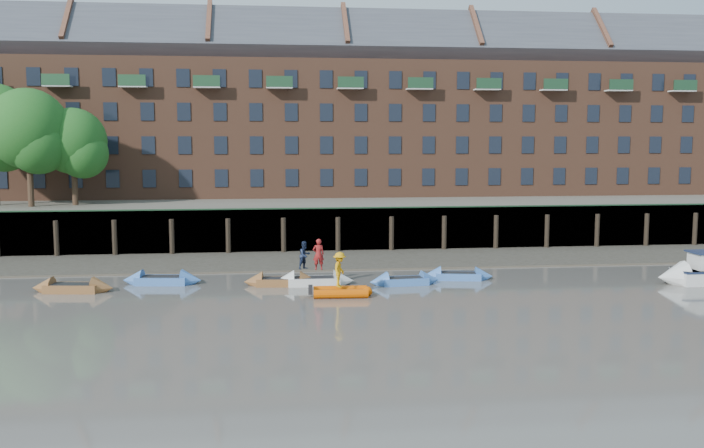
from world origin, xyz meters
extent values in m
plane|color=#625D57|center=(0.00, 0.00, 0.00)|extent=(220.00, 220.00, 0.00)
cube|color=#3D382F|center=(0.00, 18.00, 0.00)|extent=(110.00, 8.00, 0.50)
cube|color=#4C4336|center=(0.00, 14.60, 0.00)|extent=(110.00, 1.60, 0.10)
cube|color=#2D2A26|center=(0.00, 22.40, 1.60)|extent=(110.00, 0.80, 3.20)
cylinder|color=black|center=(-22.00, 21.75, 1.30)|extent=(0.36, 0.36, 2.60)
cylinder|color=black|center=(-18.00, 21.75, 1.30)|extent=(0.36, 0.36, 2.60)
cylinder|color=black|center=(-14.00, 21.75, 1.30)|extent=(0.36, 0.36, 2.60)
cylinder|color=black|center=(-10.00, 21.75, 1.30)|extent=(0.36, 0.36, 2.60)
cylinder|color=black|center=(-6.00, 21.75, 1.30)|extent=(0.36, 0.36, 2.60)
cylinder|color=black|center=(-2.00, 21.75, 1.30)|extent=(0.36, 0.36, 2.60)
cylinder|color=black|center=(2.00, 21.75, 1.30)|extent=(0.36, 0.36, 2.60)
cylinder|color=black|center=(6.00, 21.75, 1.30)|extent=(0.36, 0.36, 2.60)
cylinder|color=black|center=(10.00, 21.75, 1.30)|extent=(0.36, 0.36, 2.60)
cylinder|color=black|center=(14.00, 21.75, 1.30)|extent=(0.36, 0.36, 2.60)
cylinder|color=black|center=(18.00, 21.75, 1.30)|extent=(0.36, 0.36, 2.60)
cylinder|color=black|center=(22.00, 21.75, 1.30)|extent=(0.36, 0.36, 2.60)
cylinder|color=black|center=(26.00, 21.75, 1.30)|extent=(0.36, 0.36, 2.60)
cube|color=#264C2D|center=(0.00, 22.10, 3.25)|extent=(110.00, 0.06, 0.10)
cube|color=#5E594D|center=(0.00, 36.00, 1.60)|extent=(110.00, 28.00, 3.20)
cube|color=brown|center=(0.00, 37.00, 9.20)|extent=(80.00, 10.00, 12.00)
cube|color=#42444C|center=(0.00, 37.00, 16.40)|extent=(80.60, 15.56, 15.56)
cube|color=black|center=(-29.00, 31.98, 5.00)|extent=(1.10, 0.12, 1.50)
cube|color=black|center=(-26.00, 31.98, 5.00)|extent=(1.10, 0.12, 1.50)
cube|color=black|center=(-23.00, 31.98, 5.00)|extent=(1.10, 0.12, 1.50)
cube|color=black|center=(-20.00, 31.98, 5.00)|extent=(1.10, 0.12, 1.50)
cube|color=black|center=(-17.00, 31.98, 5.00)|extent=(1.10, 0.12, 1.50)
cube|color=black|center=(-14.00, 31.98, 5.00)|extent=(1.10, 0.12, 1.50)
cube|color=black|center=(-11.00, 31.98, 5.00)|extent=(1.10, 0.12, 1.50)
cube|color=black|center=(-8.00, 31.98, 5.00)|extent=(1.10, 0.12, 1.50)
cube|color=black|center=(-5.00, 31.98, 5.00)|extent=(1.10, 0.12, 1.50)
cube|color=black|center=(-2.00, 31.98, 5.00)|extent=(1.10, 0.12, 1.50)
cube|color=black|center=(1.00, 31.98, 5.00)|extent=(1.10, 0.12, 1.50)
cube|color=black|center=(4.00, 31.98, 5.00)|extent=(1.10, 0.12, 1.50)
cube|color=black|center=(7.00, 31.98, 5.00)|extent=(1.10, 0.12, 1.50)
cube|color=black|center=(10.00, 31.98, 5.00)|extent=(1.10, 0.12, 1.50)
cube|color=black|center=(13.00, 31.98, 5.00)|extent=(1.10, 0.12, 1.50)
cube|color=black|center=(16.00, 31.98, 5.00)|extent=(1.10, 0.12, 1.50)
cube|color=black|center=(19.00, 31.98, 5.00)|extent=(1.10, 0.12, 1.50)
cube|color=black|center=(22.00, 31.98, 5.00)|extent=(1.10, 0.12, 1.50)
cube|color=black|center=(25.00, 31.98, 5.00)|extent=(1.10, 0.12, 1.50)
cube|color=black|center=(28.00, 31.98, 5.00)|extent=(1.10, 0.12, 1.50)
cube|color=black|center=(31.00, 31.98, 5.00)|extent=(1.10, 0.12, 1.50)
cube|color=black|center=(-26.00, 31.98, 7.80)|extent=(1.10, 0.12, 1.50)
cube|color=black|center=(-23.00, 31.98, 7.80)|extent=(1.10, 0.12, 1.50)
cube|color=black|center=(-20.00, 31.98, 7.80)|extent=(1.10, 0.12, 1.50)
cube|color=black|center=(-17.00, 31.98, 7.80)|extent=(1.10, 0.12, 1.50)
cube|color=black|center=(-14.00, 31.98, 7.80)|extent=(1.10, 0.12, 1.50)
cube|color=black|center=(-11.00, 31.98, 7.80)|extent=(1.10, 0.12, 1.50)
cube|color=black|center=(-8.00, 31.98, 7.80)|extent=(1.10, 0.12, 1.50)
cube|color=black|center=(-5.00, 31.98, 7.80)|extent=(1.10, 0.12, 1.50)
cube|color=black|center=(-2.00, 31.98, 7.80)|extent=(1.10, 0.12, 1.50)
cube|color=black|center=(1.00, 31.98, 7.80)|extent=(1.10, 0.12, 1.50)
cube|color=black|center=(4.00, 31.98, 7.80)|extent=(1.10, 0.12, 1.50)
cube|color=black|center=(7.00, 31.98, 7.80)|extent=(1.10, 0.12, 1.50)
cube|color=black|center=(10.00, 31.98, 7.80)|extent=(1.10, 0.12, 1.50)
cube|color=black|center=(13.00, 31.98, 7.80)|extent=(1.10, 0.12, 1.50)
cube|color=black|center=(16.00, 31.98, 7.80)|extent=(1.10, 0.12, 1.50)
cube|color=black|center=(19.00, 31.98, 7.80)|extent=(1.10, 0.12, 1.50)
cube|color=black|center=(22.00, 31.98, 7.80)|extent=(1.10, 0.12, 1.50)
cube|color=black|center=(25.00, 31.98, 7.80)|extent=(1.10, 0.12, 1.50)
cube|color=black|center=(28.00, 31.98, 7.80)|extent=(1.10, 0.12, 1.50)
cube|color=black|center=(31.00, 31.98, 7.80)|extent=(1.10, 0.12, 1.50)
cube|color=black|center=(-26.00, 31.98, 10.60)|extent=(1.10, 0.12, 1.50)
cube|color=black|center=(-23.00, 31.98, 10.60)|extent=(1.10, 0.12, 1.50)
cube|color=black|center=(-20.00, 31.98, 10.60)|extent=(1.10, 0.12, 1.50)
cube|color=black|center=(-17.00, 31.98, 10.60)|extent=(1.10, 0.12, 1.50)
cube|color=black|center=(-14.00, 31.98, 10.60)|extent=(1.10, 0.12, 1.50)
cube|color=black|center=(-11.00, 31.98, 10.60)|extent=(1.10, 0.12, 1.50)
cube|color=black|center=(-8.00, 31.98, 10.60)|extent=(1.10, 0.12, 1.50)
cube|color=black|center=(-5.00, 31.98, 10.60)|extent=(1.10, 0.12, 1.50)
cube|color=black|center=(-2.00, 31.98, 10.60)|extent=(1.10, 0.12, 1.50)
cube|color=black|center=(1.00, 31.98, 10.60)|extent=(1.10, 0.12, 1.50)
cube|color=black|center=(4.00, 31.98, 10.60)|extent=(1.10, 0.12, 1.50)
cube|color=black|center=(7.00, 31.98, 10.60)|extent=(1.10, 0.12, 1.50)
cube|color=black|center=(10.00, 31.98, 10.60)|extent=(1.10, 0.12, 1.50)
cube|color=black|center=(13.00, 31.98, 10.60)|extent=(1.10, 0.12, 1.50)
cube|color=black|center=(16.00, 31.98, 10.60)|extent=(1.10, 0.12, 1.50)
cube|color=black|center=(19.00, 31.98, 10.60)|extent=(1.10, 0.12, 1.50)
cube|color=black|center=(22.00, 31.98, 10.60)|extent=(1.10, 0.12, 1.50)
cube|color=black|center=(25.00, 31.98, 10.60)|extent=(1.10, 0.12, 1.50)
cube|color=black|center=(28.00, 31.98, 10.60)|extent=(1.10, 0.12, 1.50)
cube|color=black|center=(31.00, 31.98, 10.60)|extent=(1.10, 0.12, 1.50)
cube|color=black|center=(-26.00, 31.98, 13.40)|extent=(1.10, 0.12, 1.50)
cube|color=black|center=(-23.00, 31.98, 13.40)|extent=(1.10, 0.12, 1.50)
cube|color=black|center=(-20.00, 31.98, 13.40)|extent=(1.10, 0.12, 1.50)
cube|color=black|center=(-17.00, 31.98, 13.40)|extent=(1.10, 0.12, 1.50)
cube|color=black|center=(-14.00, 31.98, 13.40)|extent=(1.10, 0.12, 1.50)
cube|color=black|center=(-11.00, 31.98, 13.40)|extent=(1.10, 0.12, 1.50)
cube|color=black|center=(-8.00, 31.98, 13.40)|extent=(1.10, 0.12, 1.50)
cube|color=black|center=(-5.00, 31.98, 13.40)|extent=(1.10, 0.12, 1.50)
cube|color=black|center=(-2.00, 31.98, 13.40)|extent=(1.10, 0.12, 1.50)
cube|color=black|center=(1.00, 31.98, 13.40)|extent=(1.10, 0.12, 1.50)
cube|color=black|center=(4.00, 31.98, 13.40)|extent=(1.10, 0.12, 1.50)
cube|color=black|center=(7.00, 31.98, 13.40)|extent=(1.10, 0.12, 1.50)
cube|color=black|center=(10.00, 31.98, 13.40)|extent=(1.10, 0.12, 1.50)
cube|color=black|center=(13.00, 31.98, 13.40)|extent=(1.10, 0.12, 1.50)
cube|color=black|center=(16.00, 31.98, 13.40)|extent=(1.10, 0.12, 1.50)
cube|color=black|center=(19.00, 31.98, 13.40)|extent=(1.10, 0.12, 1.50)
cube|color=black|center=(22.00, 31.98, 13.40)|extent=(1.10, 0.12, 1.50)
cube|color=black|center=(25.00, 31.98, 13.40)|extent=(1.10, 0.12, 1.50)
cube|color=black|center=(28.00, 31.98, 13.40)|extent=(1.10, 0.12, 1.50)
cube|color=black|center=(31.00, 31.98, 13.40)|extent=(1.10, 0.12, 1.50)
cylinder|color=#3A281C|center=(-25.00, 26.50, 5.58)|extent=(0.44, 0.44, 4.75)
sphere|color=#215E1E|center=(-25.00, 26.50, 9.09)|extent=(6.08, 6.08, 6.08)
cylinder|color=#3A281C|center=(-22.00, 27.50, 5.20)|extent=(0.44, 0.44, 4.00)
sphere|color=#215E1E|center=(-22.00, 27.50, 8.16)|extent=(5.12, 5.12, 5.12)
cube|color=brown|center=(-17.79, 9.06, 0.22)|extent=(3.00, 1.65, 0.45)
cone|color=brown|center=(-16.14, 8.84, 0.22)|extent=(1.27, 1.42, 1.29)
cone|color=brown|center=(-19.45, 9.27, 0.22)|extent=(1.27, 1.42, 1.29)
cube|color=black|center=(-17.79, 9.06, 0.43)|extent=(2.49, 1.27, 0.06)
cube|color=#3F70BF|center=(-13.25, 10.76, 0.23)|extent=(3.03, 1.64, 0.45)
cone|color=#3F70BF|center=(-11.57, 10.56, 0.23)|extent=(1.27, 1.43, 1.31)
cone|color=#3F70BF|center=(-14.93, 10.96, 0.23)|extent=(1.27, 1.43, 1.31)
cube|color=black|center=(-13.25, 10.76, 0.43)|extent=(2.51, 1.26, 0.06)
cube|color=brown|center=(-6.44, 9.58, 0.21)|extent=(2.84, 1.48, 0.43)
cone|color=brown|center=(-4.84, 9.44, 0.21)|extent=(1.17, 1.33, 1.24)
cone|color=brown|center=(-8.03, 9.72, 0.21)|extent=(1.17, 1.33, 1.24)
cube|color=black|center=(-6.44, 9.58, 0.41)|extent=(2.36, 1.13, 0.06)
cube|color=silver|center=(-4.58, 9.47, 0.23)|extent=(2.96, 1.40, 0.46)
cone|color=silver|center=(-2.87, 9.42, 0.23)|extent=(1.17, 1.35, 1.32)
cone|color=silver|center=(-6.28, 9.52, 0.23)|extent=(1.17, 1.35, 1.32)
cube|color=black|center=(-4.58, 9.47, 0.44)|extent=(2.46, 1.06, 0.06)
cube|color=#3F70BF|center=(0.59, 9.03, 0.21)|extent=(2.71, 1.40, 0.41)
cone|color=#3F70BF|center=(2.12, 9.15, 0.21)|extent=(1.12, 1.27, 1.19)
cone|color=#3F70BF|center=(-0.93, 8.90, 0.21)|extent=(1.12, 1.27, 1.19)
cube|color=black|center=(0.59, 9.03, 0.39)|extent=(2.25, 1.07, 0.06)
cube|color=#3F70BF|center=(4.05, 10.23, 0.21)|extent=(2.81, 1.63, 0.41)
cone|color=#3F70BF|center=(5.57, 9.96, 0.21)|extent=(1.22, 1.35, 1.19)
cone|color=#3F70BF|center=(2.54, 10.50, 0.21)|extent=(1.22, 1.35, 1.19)
cube|color=black|center=(4.05, 10.23, 0.39)|extent=(2.32, 1.26, 0.06)
cylinder|color=#E05100|center=(-3.36, 6.76, 0.24)|extent=(2.88, 0.60, 0.47)
cylinder|color=#E05100|center=(-3.40, 5.76, 0.24)|extent=(2.88, 0.60, 0.47)
sphere|color=#E05100|center=(-1.95, 6.20, 0.24)|extent=(0.54, 0.54, 0.54)
cube|color=black|center=(-3.38, 6.26, 0.24)|extent=(2.42, 0.93, 0.16)
cone|color=silver|center=(15.82, 7.33, 0.42)|extent=(1.59, 1.89, 1.88)
imported|color=maroon|center=(-4.32, 9.41, 1.78)|extent=(0.67, 0.45, 1.79)
imported|color=#19233F|center=(-5.08, 9.76, 1.69)|extent=(0.99, 0.97, 1.61)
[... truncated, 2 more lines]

